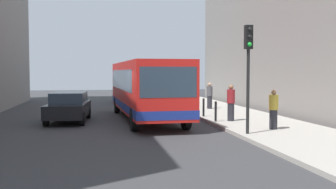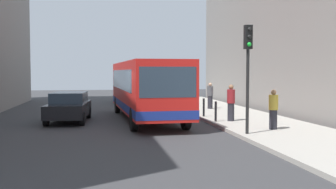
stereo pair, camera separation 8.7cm
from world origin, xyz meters
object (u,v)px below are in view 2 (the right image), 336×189
(car_beside_bus, at_px, (69,106))
(pedestrian_mid_sidewalk, at_px, (231,103))
(bus, at_px, (145,87))
(bollard_mid, at_px, (204,107))
(traffic_light, at_px, (248,58))
(car_behind_bus, at_px, (130,93))
(pedestrian_far_sidewalk, at_px, (210,96))
(pedestrian_near_signal, at_px, (273,109))
(bollard_near, at_px, (216,111))

(car_beside_bus, distance_m, pedestrian_mid_sidewalk, 8.02)
(bus, relative_size, bollard_mid, 11.71)
(car_beside_bus, height_order, traffic_light, traffic_light)
(bus, height_order, car_beside_bus, bus)
(bus, xyz_separation_m, bollard_mid, (3.06, -0.31, -1.10))
(car_behind_bus, bearing_deg, pedestrian_far_sidewalk, 117.13)
(pedestrian_near_signal, height_order, pedestrian_far_sidewalk, pedestrian_far_sidewalk)
(bus, height_order, car_behind_bus, bus)
(bus, relative_size, pedestrian_far_sidewalk, 6.68)
(traffic_light, distance_m, pedestrian_far_sidewalk, 10.75)
(car_behind_bus, height_order, pedestrian_near_signal, pedestrian_near_signal)
(bollard_mid, bearing_deg, bus, 174.23)
(traffic_light, xyz_separation_m, pedestrian_near_signal, (1.48, 0.98, -2.04))
(pedestrian_near_signal, bearing_deg, car_beside_bus, 105.73)
(bollard_mid, bearing_deg, bollard_near, -90.00)
(pedestrian_far_sidewalk, bearing_deg, bollard_near, 83.16)
(car_beside_bus, bearing_deg, bus, -171.61)
(bollard_near, height_order, bollard_mid, same)
(traffic_light, distance_m, bollard_mid, 6.58)
(bus, relative_size, pedestrian_near_signal, 6.81)
(bollard_mid, relative_size, pedestrian_mid_sidewalk, 0.54)
(bus, xyz_separation_m, pedestrian_far_sidewalk, (4.61, 4.01, -0.75))
(car_behind_bus, height_order, pedestrian_mid_sidewalk, pedestrian_mid_sidewalk)
(traffic_light, bearing_deg, bollard_mid, 90.93)
(pedestrian_mid_sidewalk, bearing_deg, bus, -110.29)
(car_behind_bus, height_order, bollard_mid, car_behind_bus)
(bollard_near, xyz_separation_m, pedestrian_far_sidewalk, (1.55, 6.56, 0.35))
(car_behind_bus, xyz_separation_m, traffic_light, (3.14, -18.11, 2.22))
(traffic_light, height_order, bollard_near, traffic_light)
(pedestrian_mid_sidewalk, relative_size, pedestrian_far_sidewalk, 1.05)
(pedestrian_near_signal, relative_size, pedestrian_far_sidewalk, 0.98)
(car_behind_bus, xyz_separation_m, pedestrian_mid_sidewalk, (3.82, -14.13, 0.24))
(car_beside_bus, xyz_separation_m, bollard_mid, (6.94, -0.02, -0.16))
(car_behind_bus, height_order, bollard_near, car_behind_bus)
(bollard_mid, relative_size, pedestrian_near_signal, 0.58)
(bus, distance_m, car_behind_bus, 11.70)
(traffic_light, height_order, bollard_mid, traffic_light)
(bollard_mid, xyz_separation_m, pedestrian_far_sidewalk, (1.55, 4.32, 0.35))
(traffic_light, bearing_deg, bollard_near, 91.47)
(traffic_light, xyz_separation_m, pedestrian_mid_sidewalk, (0.68, 3.98, -1.98))
(bus, bearing_deg, car_behind_bus, -92.73)
(pedestrian_near_signal, distance_m, pedestrian_far_sidewalk, 9.48)
(bollard_near, bearing_deg, car_behind_bus, 102.09)
(bollard_mid, bearing_deg, traffic_light, -89.07)
(bollard_near, distance_m, pedestrian_mid_sidewalk, 0.88)
(car_beside_bus, bearing_deg, pedestrian_near_signal, 152.79)
(car_behind_bus, distance_m, traffic_light, 18.51)
(car_beside_bus, bearing_deg, bollard_near, 166.07)
(car_beside_bus, height_order, pedestrian_far_sidewalk, pedestrian_far_sidewalk)
(car_behind_bus, relative_size, bollard_mid, 4.75)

